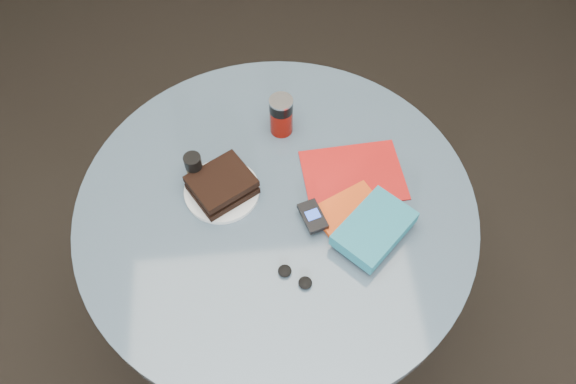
{
  "coord_description": "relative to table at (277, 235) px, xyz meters",
  "views": [
    {
      "loc": [
        -0.04,
        -0.74,
        1.93
      ],
      "look_at": [
        0.03,
        0.0,
        0.8
      ],
      "focal_mm": 35.0,
      "sensor_mm": 36.0,
      "label": 1
    }
  ],
  "objects": [
    {
      "name": "ground",
      "position": [
        0.0,
        0.0,
        -0.59
      ],
      "size": [
        4.0,
        4.0,
        0.0
      ],
      "primitive_type": "plane",
      "color": "black",
      "rests_on": "ground"
    },
    {
      "name": "table",
      "position": [
        0.0,
        0.0,
        0.0
      ],
      "size": [
        1.0,
        1.0,
        0.75
      ],
      "color": "black",
      "rests_on": "ground"
    },
    {
      "name": "plate",
      "position": [
        -0.13,
        0.05,
        0.17
      ],
      "size": [
        0.21,
        0.21,
        0.01
      ],
      "primitive_type": "cylinder",
      "rotation": [
        0.0,
        0.0,
        -0.09
      ],
      "color": "silver",
      "rests_on": "table"
    },
    {
      "name": "sandwich",
      "position": [
        -0.13,
        0.04,
        0.2
      ],
      "size": [
        0.19,
        0.18,
        0.05
      ],
      "color": "black",
      "rests_on": "plate"
    },
    {
      "name": "soda_can",
      "position": [
        0.03,
        0.24,
        0.22
      ],
      "size": [
        0.07,
        0.07,
        0.12
      ],
      "color": "#670C05",
      "rests_on": "table"
    },
    {
      "name": "pepper_grinder",
      "position": [
        -0.19,
        0.09,
        0.21
      ],
      "size": [
        0.05,
        0.05,
        0.1
      ],
      "color": "#4D3E21",
      "rests_on": "table"
    },
    {
      "name": "magazine",
      "position": [
        0.2,
        0.07,
        0.17
      ],
      "size": [
        0.27,
        0.21,
        0.0
      ],
      "primitive_type": "cube",
      "rotation": [
        0.0,
        0.0,
        0.06
      ],
      "color": "maroon",
      "rests_on": "table"
    },
    {
      "name": "red_book",
      "position": [
        0.18,
        -0.04,
        0.17
      ],
      "size": [
        0.19,
        0.17,
        0.01
      ],
      "primitive_type": "cube",
      "rotation": [
        0.0,
        0.0,
        0.45
      ],
      "color": "#B83A0E",
      "rests_on": "magazine"
    },
    {
      "name": "novel",
      "position": [
        0.22,
        -0.11,
        0.2
      ],
      "size": [
        0.22,
        0.22,
        0.04
      ],
      "primitive_type": "cube",
      "rotation": [
        0.0,
        0.0,
        0.76
      ],
      "color": "#175A6D",
      "rests_on": "red_book"
    },
    {
      "name": "mp3_player",
      "position": [
        0.08,
        -0.06,
        0.19
      ],
      "size": [
        0.07,
        0.09,
        0.02
      ],
      "color": "black",
      "rests_on": "red_book"
    },
    {
      "name": "headphones",
      "position": [
        0.03,
        -0.2,
        0.17
      ],
      "size": [
        0.09,
        0.08,
        0.02
      ],
      "color": "black",
      "rests_on": "table"
    }
  ]
}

